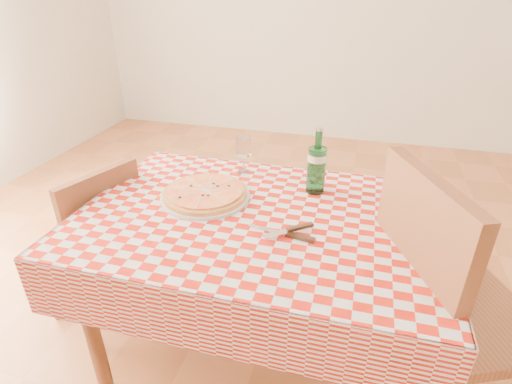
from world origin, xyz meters
TOP-DOWN VIEW (x-y plane):
  - dining_table at (0.00, 0.00)m, footprint 1.20×0.80m
  - tablecloth at (0.00, 0.00)m, footprint 1.30×0.90m
  - chair_near at (0.64, -0.09)m, footprint 0.62×0.62m
  - chair_far at (-0.76, 0.04)m, footprint 0.48×0.48m
  - pizza_plate at (-0.23, 0.07)m, footprint 0.40×0.40m
  - water_bottle at (0.18, 0.24)m, footprint 0.08×0.08m
  - wine_glass at (-0.15, 0.33)m, footprint 0.08×0.08m
  - cutlery at (0.13, -0.10)m, footprint 0.31×0.28m

SIDE VIEW (x-z plane):
  - chair_far at x=-0.76m, z-range 0.06..0.90m
  - chair_near at x=0.64m, z-range 0.08..1.12m
  - dining_table at x=0.00m, z-range 0.28..1.03m
  - tablecloth at x=0.00m, z-range 0.75..0.76m
  - cutlery at x=0.13m, z-range 0.76..0.79m
  - pizza_plate at x=-0.23m, z-range 0.76..0.80m
  - wine_glass at x=-0.15m, z-range 0.76..0.93m
  - water_bottle at x=0.18m, z-range 0.76..1.03m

